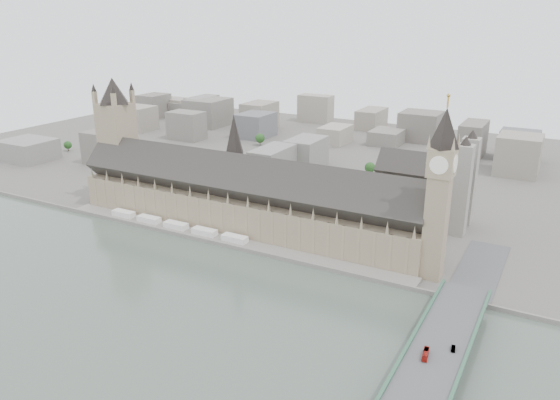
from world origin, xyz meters
The scene contains 15 objects.
ground centered at (0.00, 0.00, 0.00)m, with size 900.00×900.00×0.00m, color #595651.
river_thames centered at (0.00, -165.00, 0.00)m, with size 600.00×600.00×0.00m, color #4F5D53.
embankment_wall centered at (0.00, -15.00, 1.50)m, with size 600.00×1.50×3.00m, color slate.
river_terrace centered at (0.00, -7.50, 1.00)m, with size 270.00×15.00×2.00m, color slate.
terrace_tents centered at (-40.00, -7.00, 4.00)m, with size 118.00×7.00×4.00m.
palace_of_westminster centered at (0.00, 19.70, 22.71)m, with size 265.00×40.73×55.44m.
elizabeth_tower centered at (138.00, 8.00, 58.09)m, with size 17.00×17.00×107.50m.
victoria_tower centered at (-122.00, 26.00, 55.20)m, with size 30.00×30.00×100.00m.
central_tower centered at (-10.00, 26.00, 57.92)m, with size 13.00×13.00×48.00m.
westminster_bridge centered at (162.00, -87.50, 5.12)m, with size 25.00×325.00×10.25m, color #474749.
westminster_abbey centered at (110.92, 95.00, 25.08)m, with size 68.00×36.00×64.00m.
city_skyline_inland centered at (0.00, 245.00, 19.00)m, with size 720.00×360.00×38.00m, color gray, non-canonical shape.
park_trees centered at (-10.00, 60.00, 7.50)m, with size 110.00×30.00×15.00m, color #1D4217, non-canonical shape.
red_bus_north centered at (158.65, -87.43, 11.56)m, with size 2.20×9.42×2.62m, color #B01D14.
car_silver centered at (167.93, -76.94, 11.04)m, with size 1.68×4.82×1.59m, color gray.
Camera 1 is at (198.51, -289.18, 148.35)m, focal length 35.00 mm.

